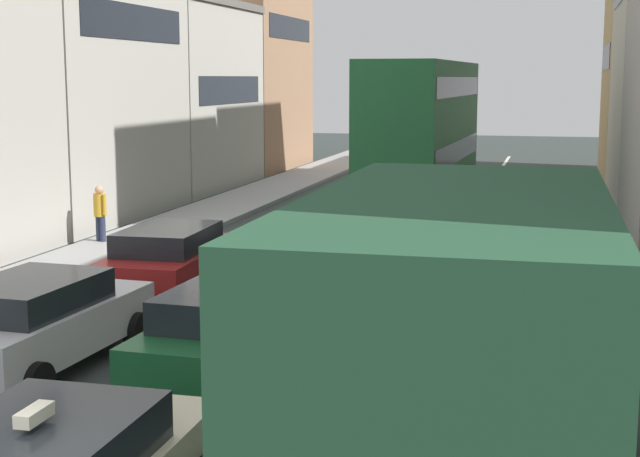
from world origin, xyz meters
name	(u,v)px	position (x,y,z in m)	size (l,w,h in m)	color
sidewalk_left	(168,229)	(-6.70, 20.00, 0.07)	(2.60, 64.00, 0.14)	#A0A0A0
lane_stripe_left	(331,238)	(-1.70, 20.00, 0.01)	(0.16, 60.00, 0.01)	silver
lane_stripe_right	(451,244)	(1.70, 20.00, 0.01)	(0.16, 60.00, 0.01)	silver
building_row_left	(33,37)	(-12.00, 21.88, 5.81)	(7.20, 43.90, 13.71)	gray
removalist_box_truck	(463,356)	(3.70, 2.84, 1.97)	(2.76, 7.73, 3.58)	#1E5933
sedan_centre_lane_second	(234,331)	(-0.10, 7.20, 0.80)	(2.22, 4.38, 1.49)	#19592D
wagon_left_lane_second	(36,321)	(-3.26, 6.98, 0.80)	(2.24, 4.38, 1.49)	silver
hatchback_centre_lane_third	(317,265)	(-0.16, 12.37, 0.80)	(2.20, 4.37, 1.49)	black
sedan_left_lane_third	(171,259)	(-3.23, 12.17, 0.80)	(2.19, 4.36, 1.49)	#A51E1E
coupe_centre_lane_fourth	(379,227)	(0.14, 17.50, 0.80)	(2.21, 4.37, 1.49)	gray
sedan_right_lane_behind_truck	(475,305)	(3.22, 9.75, 0.80)	(2.10, 4.32, 1.49)	#B29319
bus_mid_queue_primary	(422,128)	(-0.10, 26.65, 2.83)	(3.05, 10.58, 5.06)	#1E6033
pedestrian_mid_sidewalk	(100,212)	(-7.47, 17.28, 0.95)	(0.49, 0.34, 1.66)	#262D47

